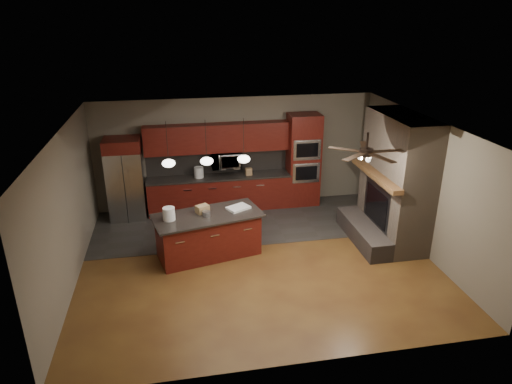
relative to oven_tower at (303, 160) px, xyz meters
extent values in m
plane|color=brown|center=(-1.70, -2.69, -1.19)|extent=(7.00, 7.00, 0.00)
cube|color=white|center=(-1.70, -2.69, 1.61)|extent=(7.00, 6.00, 0.02)
cube|color=slate|center=(-1.70, 0.31, 0.21)|extent=(7.00, 0.02, 2.80)
cube|color=slate|center=(1.80, -2.69, 0.21)|extent=(0.02, 6.00, 2.80)
cube|color=slate|center=(-5.20, -2.69, 0.21)|extent=(0.02, 6.00, 2.80)
cube|color=#2F2D2B|center=(-1.70, -0.89, -1.19)|extent=(7.00, 2.40, 0.01)
cube|color=#736352|center=(1.40, -2.29, 0.21)|extent=(0.80, 2.00, 2.80)
cube|color=#423A36|center=(0.75, -2.29, -0.99)|extent=(0.50, 2.00, 0.40)
cube|color=#2D2D30|center=(1.02, -2.29, -0.37)|extent=(0.05, 1.20, 0.95)
cube|color=black|center=(1.00, -2.29, -0.37)|extent=(0.02, 1.00, 0.75)
cube|color=brown|center=(0.90, -2.29, 0.36)|extent=(0.22, 2.10, 0.10)
cube|color=#5D1811|center=(-2.18, 0.01, -0.76)|extent=(3.55, 0.60, 0.86)
cube|color=black|center=(-2.18, 0.01, -0.31)|extent=(3.59, 0.64, 0.04)
cube|color=black|center=(-2.18, 0.29, 0.01)|extent=(3.55, 0.03, 0.60)
cube|color=#5D1811|center=(-2.18, 0.13, 0.66)|extent=(3.55, 0.35, 0.70)
cube|color=#5D1811|center=(0.00, 0.01, 0.00)|extent=(0.80, 0.60, 2.38)
cube|color=silver|center=(0.00, -0.30, -0.24)|extent=(0.70, 0.03, 0.52)
cube|color=black|center=(0.00, -0.32, -0.24)|extent=(0.55, 0.02, 0.35)
cube|color=silver|center=(0.00, -0.30, 0.36)|extent=(0.70, 0.03, 0.52)
cube|color=black|center=(0.00, -0.32, 0.36)|extent=(0.55, 0.02, 0.35)
imported|color=silver|center=(-1.98, 0.06, 0.11)|extent=(0.73, 0.41, 0.50)
cube|color=silver|center=(-4.42, -0.07, -0.34)|extent=(0.85, 0.72, 1.70)
cube|color=#2D2D30|center=(-4.42, -0.44, -0.34)|extent=(0.02, 0.02, 1.68)
cube|color=silver|center=(-4.52, -0.45, -0.29)|extent=(0.03, 0.03, 0.85)
cube|color=silver|center=(-4.32, -0.45, -0.29)|extent=(0.03, 0.03, 0.85)
cube|color=#5D1811|center=(-4.42, -0.08, 0.66)|extent=(0.85, 0.72, 0.30)
cube|color=#5D1811|center=(-2.65, -2.28, -0.75)|extent=(2.16, 1.28, 0.88)
cube|color=black|center=(-2.65, -2.28, -0.29)|extent=(2.34, 1.46, 0.04)
cylinder|color=white|center=(-3.41, -2.39, -0.14)|extent=(0.26, 0.26, 0.26)
cylinder|color=#BAB9BE|center=(-2.68, -2.36, -0.22)|extent=(0.23, 0.23, 0.11)
cube|color=white|center=(-1.99, -2.11, -0.25)|extent=(0.54, 0.49, 0.04)
cube|color=#A08052|center=(-2.74, -2.17, -0.19)|extent=(0.31, 0.28, 0.16)
cylinder|color=silver|center=(-2.67, 0.01, -0.16)|extent=(0.26, 0.26, 0.26)
cube|color=#9B7750|center=(-1.43, -0.04, -0.20)|extent=(0.17, 0.14, 0.18)
cylinder|color=black|center=(-3.35, -1.99, 1.22)|extent=(0.01, 0.01, 0.78)
ellipsoid|color=white|center=(-3.35, -1.99, 0.77)|extent=(0.26, 0.26, 0.16)
cylinder|color=black|center=(-2.60, -1.99, 1.22)|extent=(0.01, 0.01, 0.78)
ellipsoid|color=white|center=(-2.60, -1.99, 0.77)|extent=(0.26, 0.26, 0.16)
cylinder|color=black|center=(-1.85, -1.99, 1.22)|extent=(0.01, 0.01, 0.78)
ellipsoid|color=white|center=(-1.85, -1.99, 0.77)|extent=(0.26, 0.26, 0.16)
cylinder|color=black|center=(0.10, -3.49, 1.46)|extent=(0.04, 0.04, 0.30)
cylinder|color=black|center=(0.10, -3.49, 1.26)|extent=(0.24, 0.24, 0.12)
cube|color=black|center=(0.48, -3.49, 1.26)|extent=(0.60, 0.12, 0.01)
cube|color=black|center=(0.22, -3.13, 1.26)|extent=(0.30, 0.61, 0.01)
cube|color=black|center=(-0.21, -3.27, 1.26)|extent=(0.56, 0.45, 0.01)
cube|color=black|center=(-0.21, -3.72, 1.26)|extent=(0.56, 0.45, 0.01)
cube|color=black|center=(0.22, -3.85, 1.26)|extent=(0.30, 0.61, 0.01)
camera|label=1|loc=(-3.20, -10.70, 3.60)|focal=32.00mm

